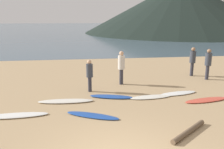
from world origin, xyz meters
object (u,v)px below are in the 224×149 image
person_2 (121,65)px  driftwood_log (189,131)px  surfboard_0 (14,116)px  surfboard_4 (151,97)px  surfboard_6 (207,100)px  person_3 (90,73)px  surfboard_5 (178,93)px  surfboard_1 (66,101)px  surfboard_2 (93,115)px  surfboard_3 (111,97)px  person_0 (193,59)px  person_1 (208,62)px

person_2 → driftwood_log: size_ratio=0.95×
surfboard_0 → surfboard_4: (5.54, 1.37, -0.00)m
surfboard_6 → surfboard_0: bearing=174.4°
surfboard_0 → person_3: bearing=40.8°
surfboard_5 → surfboard_6: surfboard_5 is taller
surfboard_1 → surfboard_2: surfboard_1 is taller
surfboard_2 → surfboard_3: bearing=90.6°
person_2 → person_3: person_2 is taller
surfboard_4 → driftwood_log: (0.19, -3.46, 0.04)m
surfboard_3 → person_0: person_0 is taller
surfboard_0 → surfboard_1: 2.21m
person_2 → surfboard_1: bearing=86.2°
surfboard_4 → person_2: person_2 is taller
surfboard_1 → person_3: person_3 is taller
surfboard_2 → surfboard_4: size_ratio=1.06×
surfboard_6 → person_0: (1.35, 4.35, 0.99)m
surfboard_3 → surfboard_6: bearing=2.6°
surfboard_1 → person_1: size_ratio=1.32×
surfboard_0 → surfboard_5: 7.14m
surfboard_1 → driftwood_log: (3.94, -3.40, 0.04)m
surfboard_5 → surfboard_6: (0.88, -1.03, -0.00)m
surfboard_6 → person_1: bearing=51.2°
surfboard_2 → surfboard_3: (0.95, 1.99, 0.01)m
person_1 → surfboard_2: bearing=153.3°
person_2 → surfboard_0: bearing=84.5°
surfboard_6 → person_3: person_3 is taller
surfboard_2 → surfboard_4: surfboard_2 is taller
surfboard_0 → person_2: bearing=37.0°
surfboard_4 → surfboard_2: bearing=-153.3°
surfboard_3 → driftwood_log: 4.20m
surfboard_0 → person_2: 5.99m
surfboard_1 → surfboard_5: bearing=6.9°
surfboard_4 → surfboard_1: bearing=175.0°
surfboard_3 → person_0: 6.43m
surfboard_6 → person_3: 5.40m
surfboard_1 → surfboard_4: surfboard_1 is taller
surfboard_1 → surfboard_0: bearing=-141.3°
surfboard_1 → person_3: bearing=53.6°
surfboard_3 → person_2: size_ratio=1.08×
surfboard_4 → driftwood_log: size_ratio=1.02×
person_1 → person_3: person_1 is taller
surfboard_0 → driftwood_log: 6.10m
driftwood_log → person_2: bearing=101.1°
person_1 → person_2: bearing=124.3°
surfboard_1 → person_2: size_ratio=1.31×
person_0 → person_1: 1.06m
person_0 → surfboard_2: bearing=106.1°
surfboard_2 → surfboard_0: bearing=-161.2°
surfboard_1 → surfboard_6: surfboard_1 is taller
surfboard_5 → driftwood_log: bearing=-118.9°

